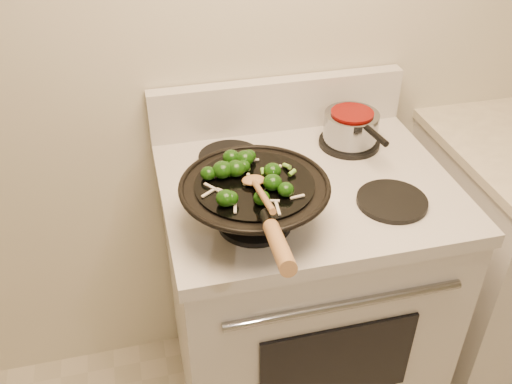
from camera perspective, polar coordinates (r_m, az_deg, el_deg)
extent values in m
plane|color=beige|center=(1.68, 3.82, 18.56)|extent=(3.50, 0.00, 3.50)
cube|color=silver|center=(1.86, 4.29, -11.11)|extent=(0.76, 0.64, 0.88)
cube|color=silver|center=(1.56, 5.03, 0.56)|extent=(0.78, 0.66, 0.04)
cube|color=silver|center=(1.75, 2.18, 8.76)|extent=(0.78, 0.05, 0.16)
cylinder|color=gray|center=(1.40, 8.94, -11.07)|extent=(0.60, 0.02, 0.02)
cube|color=black|center=(1.58, 8.08, -16.67)|extent=(0.42, 0.01, 0.28)
cylinder|color=black|center=(1.38, -0.14, -3.01)|extent=(0.18, 0.18, 0.01)
cylinder|color=black|center=(1.49, 13.44, -0.89)|extent=(0.18, 0.18, 0.01)
cylinder|color=black|center=(1.62, -2.61, 3.45)|extent=(0.18, 0.18, 0.01)
cylinder|color=black|center=(1.72, 9.29, 4.92)|extent=(0.18, 0.18, 0.01)
torus|color=black|center=(1.32, -0.14, 0.65)|extent=(0.35, 0.35, 0.01)
cylinder|color=black|center=(1.32, -0.14, 0.76)|extent=(0.28, 0.28, 0.01)
cylinder|color=black|center=(1.13, 1.23, -2.75)|extent=(0.03, 0.06, 0.04)
cylinder|color=#9F6E3F|center=(1.02, 2.31, -5.41)|extent=(0.05, 0.19, 0.08)
ellipsoid|color=#113708|center=(1.27, 2.98, 0.26)|extent=(0.04, 0.04, 0.03)
cylinder|color=#4D782B|center=(1.28, 3.46, -0.01)|extent=(0.02, 0.02, 0.01)
ellipsoid|color=#113708|center=(1.33, 1.66, 2.15)|extent=(0.04, 0.04, 0.04)
ellipsoid|color=#113708|center=(1.38, -2.49, 3.48)|extent=(0.04, 0.04, 0.04)
ellipsoid|color=#113708|center=(1.33, -3.38, 2.23)|extent=(0.05, 0.05, 0.04)
cylinder|color=#4D782B|center=(1.34, -2.76, 1.85)|extent=(0.02, 0.02, 0.01)
ellipsoid|color=#113708|center=(1.34, -3.16, 2.38)|extent=(0.04, 0.04, 0.03)
ellipsoid|color=#113708|center=(1.33, -4.81, 1.87)|extent=(0.04, 0.04, 0.03)
ellipsoid|color=#113708|center=(1.39, -0.69, 3.64)|extent=(0.03, 0.03, 0.03)
cylinder|color=#4D782B|center=(1.40, -0.28, 3.43)|extent=(0.02, 0.02, 0.01)
ellipsoid|color=#113708|center=(1.37, -1.14, 3.37)|extent=(0.04, 0.04, 0.04)
ellipsoid|color=#113708|center=(1.33, -2.03, 2.36)|extent=(0.05, 0.05, 0.04)
ellipsoid|color=#113708|center=(1.35, -1.29, 2.61)|extent=(0.03, 0.03, 0.03)
cylinder|color=#4D782B|center=(1.36, -0.86, 2.40)|extent=(0.01, 0.02, 0.01)
ellipsoid|color=#113708|center=(1.24, -2.63, -0.64)|extent=(0.04, 0.04, 0.03)
ellipsoid|color=#113708|center=(1.24, -3.08, -0.61)|extent=(0.04, 0.04, 0.04)
ellipsoid|color=#113708|center=(1.24, 0.55, -0.59)|extent=(0.04, 0.04, 0.03)
cylinder|color=#4D782B|center=(1.25, 1.05, -0.85)|extent=(0.02, 0.02, 0.01)
ellipsoid|color=#113708|center=(1.29, 1.66, 0.97)|extent=(0.04, 0.04, 0.04)
cube|color=white|center=(1.23, 2.18, -1.65)|extent=(0.01, 0.05, 0.00)
cube|color=white|center=(1.37, -2.48, 2.46)|extent=(0.01, 0.04, 0.00)
cube|color=white|center=(1.24, -2.09, -1.40)|extent=(0.02, 0.05, 0.00)
cube|color=white|center=(1.27, 4.16, -0.47)|extent=(0.04, 0.01, 0.00)
cube|color=white|center=(1.39, -0.45, 3.22)|extent=(0.04, 0.01, 0.00)
cube|color=white|center=(1.30, -4.42, 0.46)|extent=(0.03, 0.04, 0.00)
cube|color=white|center=(1.28, -4.78, -0.09)|extent=(0.04, 0.03, 0.00)
cube|color=white|center=(1.26, 1.26, -0.87)|extent=(0.05, 0.02, 0.00)
cube|color=white|center=(1.38, -2.52, 2.84)|extent=(0.03, 0.04, 0.00)
cube|color=white|center=(1.29, -3.29, 0.08)|extent=(0.03, 0.03, 0.00)
cylinder|color=#67A836|center=(1.34, 0.70, 2.01)|extent=(0.02, 0.02, 0.02)
cylinder|color=#67A836|center=(1.36, 3.11, 2.60)|extent=(0.02, 0.01, 0.01)
cylinder|color=#67A836|center=(1.35, -1.63, 2.29)|extent=(0.01, 0.03, 0.02)
cylinder|color=#67A836|center=(1.34, 3.63, 1.94)|extent=(0.01, 0.02, 0.02)
cylinder|color=#67A836|center=(1.36, 1.91, 2.54)|extent=(0.02, 0.02, 0.02)
cylinder|color=#67A836|center=(1.38, -2.32, 2.98)|extent=(0.02, 0.03, 0.02)
sphere|color=beige|center=(1.33, 2.14, 1.43)|extent=(0.01, 0.01, 0.01)
sphere|color=beige|center=(1.34, -0.79, 1.74)|extent=(0.01, 0.01, 0.01)
sphere|color=beige|center=(1.31, -1.14, 0.83)|extent=(0.01, 0.01, 0.01)
sphere|color=beige|center=(1.37, 2.42, 2.58)|extent=(0.01, 0.01, 0.01)
ellipsoid|color=#9F6E3F|center=(1.31, -0.25, 1.19)|extent=(0.06, 0.05, 0.01)
cylinder|color=#9F6E3F|center=(1.19, 0.67, -0.35)|extent=(0.03, 0.22, 0.09)
cylinder|color=gray|center=(1.69, 9.46, 6.40)|extent=(0.16, 0.16, 0.09)
cylinder|color=#6A0805|center=(1.67, 9.61, 7.81)|extent=(0.12, 0.12, 0.01)
cylinder|color=black|center=(1.58, 11.95, 5.52)|extent=(0.03, 0.10, 0.02)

